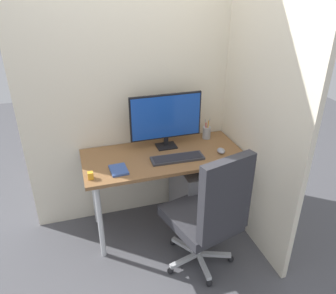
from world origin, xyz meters
TOP-DOWN VIEW (x-y plane):
  - ground_plane at (0.00, 0.00)m, footprint 8.00×8.00m
  - wall_back at (0.00, 0.33)m, footprint 2.20×0.04m
  - wall_side_right at (0.69, -0.12)m, footprint 0.04×1.48m
  - desk at (0.00, 0.00)m, footprint 1.33×0.61m
  - office_chair at (0.17, -0.61)m, footprint 0.56×0.63m
  - filing_cabinet at (0.35, 0.00)m, footprint 0.44×0.54m
  - monitor at (0.06, 0.15)m, footprint 0.61×0.13m
  - keyboard at (0.09, -0.10)m, footprint 0.43×0.15m
  - mouse at (0.47, -0.11)m, footprint 0.08×0.10m
  - pen_holder at (0.46, 0.19)m, footprint 0.07×0.07m
  - notebook at (-0.40, -0.14)m, footprint 0.13×0.17m
  - desk_clamp_accessory at (-0.61, -0.19)m, footprint 0.04×0.04m

SIDE VIEW (x-z plane):
  - ground_plane at x=0.00m, z-range 0.00..0.00m
  - filing_cabinet at x=0.35m, z-range 0.00..0.59m
  - office_chair at x=0.17m, z-range 0.02..1.07m
  - desk at x=0.00m, z-range 0.29..1.01m
  - notebook at x=-0.40m, z-range 0.73..0.75m
  - keyboard at x=0.09m, z-range 0.73..0.75m
  - mouse at x=0.47m, z-range 0.73..0.76m
  - desk_clamp_accessory at x=-0.61m, z-range 0.73..0.78m
  - pen_holder at x=0.46m, z-range 0.69..0.88m
  - monitor at x=0.06m, z-range 0.76..1.23m
  - wall_back at x=0.00m, z-range 0.00..2.80m
  - wall_side_right at x=0.69m, z-range 0.00..2.80m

